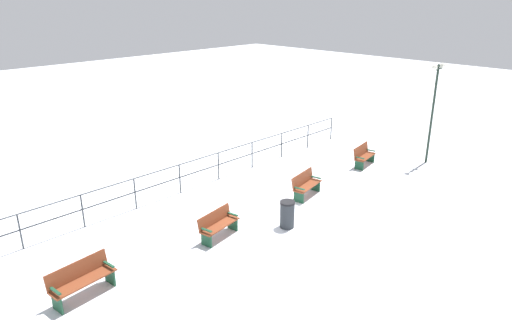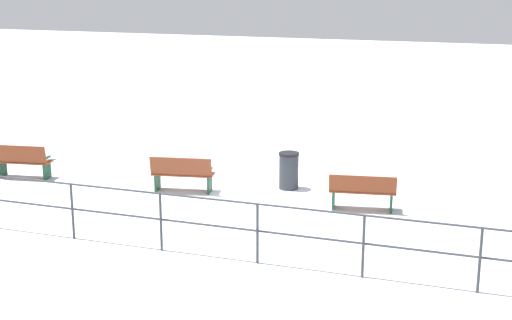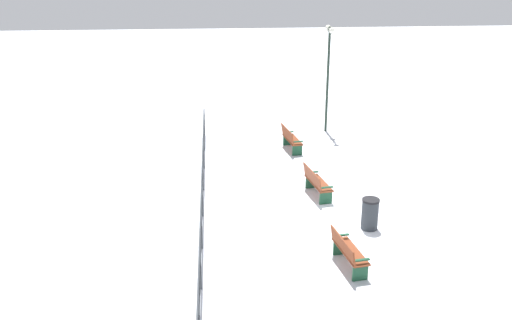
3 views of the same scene
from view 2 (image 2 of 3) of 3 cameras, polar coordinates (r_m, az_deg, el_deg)
ground_plane at (r=16.94m, az=0.91°, el=-3.24°), size 80.00×80.00×0.00m
bench_second at (r=16.35m, az=8.29°, el=-2.41°), size 0.73×1.54×0.85m
bench_third at (r=17.59m, az=-5.76°, el=-1.05°), size 0.77×1.56×0.90m
bench_fourth at (r=19.57m, az=-17.73°, el=-0.07°), size 0.72×1.48×0.91m
waterfront_railing at (r=13.54m, az=-3.77°, el=-4.48°), size 0.05×17.43×1.16m
trash_bin at (r=17.81m, az=2.57°, el=-0.83°), size 0.49×0.49×0.91m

